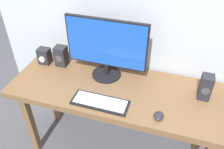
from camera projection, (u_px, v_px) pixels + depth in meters
The scene contains 7 objects.
desk at pixel (117, 96), 1.82m from camera, with size 1.61×0.60×0.78m.
monitor at pixel (106, 47), 1.75m from camera, with size 0.62×0.23×0.48m.
keyboard_primary at pixel (100, 102), 1.64m from camera, with size 0.40×0.15×0.02m.
mouse at pixel (159, 116), 1.53m from camera, with size 0.06×0.08×0.03m, color #232328.
speaker_right at pixel (206, 87), 1.64m from camera, with size 0.08×0.09×0.19m.
speaker_left at pixel (61, 56), 1.96m from camera, with size 0.09×0.09×0.17m.
audio_controller at pixel (44, 56), 1.99m from camera, with size 0.10×0.09×0.14m.
Camera 1 is at (0.36, -1.29, 1.94)m, focal length 38.13 mm.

